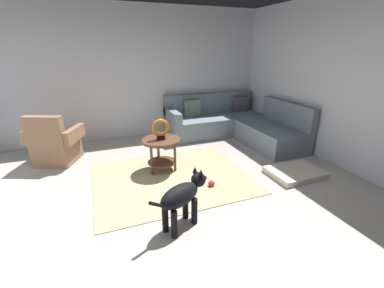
{
  "coord_description": "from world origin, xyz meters",
  "views": [
    {
      "loc": [
        -0.83,
        -2.7,
        1.89
      ],
      "look_at": [
        0.45,
        0.6,
        0.55
      ],
      "focal_mm": 24.11,
      "sensor_mm": 36.0,
      "label": 1
    }
  ],
  "objects_px": {
    "dog": "(183,196)",
    "torus_sculpture": "(161,129)",
    "dog_toy_ball": "(211,184)",
    "armchair": "(55,145)",
    "side_table": "(161,146)",
    "sectional_couch": "(234,125)",
    "dog_bed_mat": "(295,173)"
  },
  "relations": [
    {
      "from": "dog",
      "to": "torus_sculpture",
      "type": "bearing_deg",
      "value": 148.19
    },
    {
      "from": "torus_sculpture",
      "to": "dog_toy_ball",
      "type": "relative_size",
      "value": 3.46
    },
    {
      "from": "armchair",
      "to": "dog_toy_ball",
      "type": "distance_m",
      "value": 2.75
    },
    {
      "from": "armchair",
      "to": "torus_sculpture",
      "type": "height_order",
      "value": "armchair"
    },
    {
      "from": "dog",
      "to": "armchair",
      "type": "bearing_deg",
      "value": -174.3
    },
    {
      "from": "side_table",
      "to": "dog_toy_ball",
      "type": "distance_m",
      "value": 1.0
    },
    {
      "from": "dog",
      "to": "dog_toy_ball",
      "type": "xyz_separation_m",
      "value": [
        0.67,
        0.66,
        -0.33
      ]
    },
    {
      "from": "sectional_couch",
      "to": "dog_toy_ball",
      "type": "height_order",
      "value": "sectional_couch"
    },
    {
      "from": "torus_sculpture",
      "to": "dog",
      "type": "xyz_separation_m",
      "value": [
        -0.14,
        -1.42,
        -0.33
      ]
    },
    {
      "from": "dog_toy_ball",
      "to": "torus_sculpture",
      "type": "bearing_deg",
      "value": 124.47
    },
    {
      "from": "dog_toy_ball",
      "to": "sectional_couch",
      "type": "bearing_deg",
      "value": 52.34
    },
    {
      "from": "dog_bed_mat",
      "to": "dog",
      "type": "height_order",
      "value": "dog"
    },
    {
      "from": "sectional_couch",
      "to": "torus_sculpture",
      "type": "distance_m",
      "value": 2.2
    },
    {
      "from": "dog",
      "to": "side_table",
      "type": "bearing_deg",
      "value": 148.19
    },
    {
      "from": "sectional_couch",
      "to": "torus_sculpture",
      "type": "xyz_separation_m",
      "value": [
        -1.9,
        -1.02,
        0.42
      ]
    },
    {
      "from": "dog_toy_ball",
      "to": "dog_bed_mat",
      "type": "bearing_deg",
      "value": -6.59
    },
    {
      "from": "sectional_couch",
      "to": "armchair",
      "type": "height_order",
      "value": "same"
    },
    {
      "from": "armchair",
      "to": "torus_sculpture",
      "type": "relative_size",
      "value": 2.98
    },
    {
      "from": "torus_sculpture",
      "to": "dog_bed_mat",
      "type": "bearing_deg",
      "value": -25.92
    },
    {
      "from": "dog_bed_mat",
      "to": "dog",
      "type": "xyz_separation_m",
      "value": [
        -2.04,
        -0.5,
        0.33
      ]
    },
    {
      "from": "dog_bed_mat",
      "to": "dog_toy_ball",
      "type": "height_order",
      "value": "dog_toy_ball"
    },
    {
      "from": "sectional_couch",
      "to": "dog_bed_mat",
      "type": "relative_size",
      "value": 2.81
    },
    {
      "from": "side_table",
      "to": "torus_sculpture",
      "type": "height_order",
      "value": "torus_sculpture"
    },
    {
      "from": "sectional_couch",
      "to": "dog_bed_mat",
      "type": "bearing_deg",
      "value": -90.16
    },
    {
      "from": "armchair",
      "to": "dog_bed_mat",
      "type": "height_order",
      "value": "armchair"
    },
    {
      "from": "sectional_couch",
      "to": "armchair",
      "type": "bearing_deg",
      "value": -178.86
    },
    {
      "from": "sectional_couch",
      "to": "dog_bed_mat",
      "type": "height_order",
      "value": "sectional_couch"
    },
    {
      "from": "armchair",
      "to": "dog",
      "type": "bearing_deg",
      "value": -35.07
    },
    {
      "from": "sectional_couch",
      "to": "dog_toy_ball",
      "type": "bearing_deg",
      "value": -127.66
    },
    {
      "from": "sectional_couch",
      "to": "dog_bed_mat",
      "type": "distance_m",
      "value": 1.96
    },
    {
      "from": "sectional_couch",
      "to": "dog_toy_ball",
      "type": "relative_size",
      "value": 23.87
    },
    {
      "from": "armchair",
      "to": "dog_bed_mat",
      "type": "relative_size",
      "value": 1.21
    }
  ]
}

